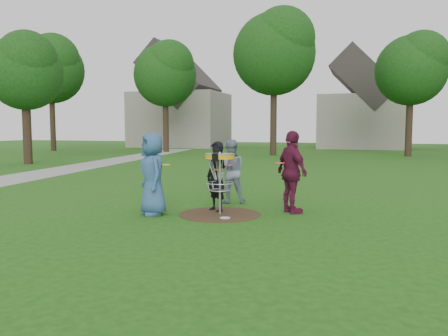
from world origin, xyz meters
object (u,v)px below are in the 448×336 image
(player_maroon, at_px, (292,172))
(disc_golf_basket, at_px, (220,168))
(player_blue, at_px, (153,174))
(player_black, at_px, (217,176))
(player_grey, at_px, (230,171))

(player_maroon, height_order, disc_golf_basket, player_maroon)
(player_blue, relative_size, player_black, 1.12)
(player_grey, distance_m, disc_golf_basket, 1.54)
(player_black, relative_size, player_grey, 0.99)
(player_black, bearing_deg, player_maroon, 41.57)
(player_black, height_order, player_maroon, player_maroon)
(player_black, bearing_deg, disc_golf_basket, -28.94)
(disc_golf_basket, bearing_deg, player_blue, -162.26)
(player_black, distance_m, disc_golf_basket, 0.46)
(player_blue, xyz_separation_m, player_maroon, (2.87, 1.08, 0.02))
(player_blue, relative_size, player_grey, 1.11)
(player_maroon, bearing_deg, player_grey, 22.38)
(player_grey, relative_size, disc_golf_basket, 1.17)
(player_blue, xyz_separation_m, player_grey, (1.18, 1.96, -0.09))
(player_blue, height_order, disc_golf_basket, player_blue)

